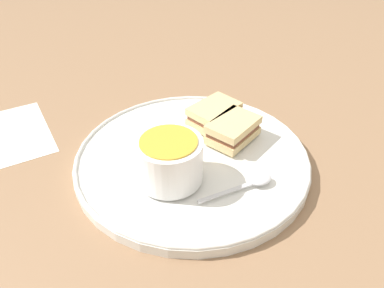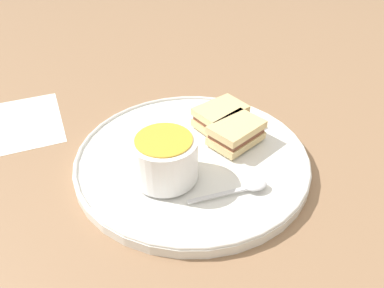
{
  "view_description": "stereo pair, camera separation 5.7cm",
  "coord_description": "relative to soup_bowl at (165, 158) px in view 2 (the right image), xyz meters",
  "views": [
    {
      "loc": [
        -0.45,
        0.11,
        0.38
      ],
      "look_at": [
        0.0,
        0.0,
        0.04
      ],
      "focal_mm": 35.0,
      "sensor_mm": 36.0,
      "label": 1
    },
    {
      "loc": [
        -0.46,
        0.05,
        0.38
      ],
      "look_at": [
        0.0,
        0.0,
        0.04
      ],
      "focal_mm": 35.0,
      "sensor_mm": 36.0,
      "label": 2
    }
  ],
  "objects": [
    {
      "name": "sandwich_half_far",
      "position": [
        0.12,
        -0.1,
        -0.02
      ],
      "size": [
        0.09,
        0.1,
        0.03
      ],
      "rotation": [
        0.0,
        0.0,
        5.27
      ],
      "color": "#DBBC7F",
      "rests_on": "plate"
    },
    {
      "name": "sandwich_half_near",
      "position": [
        0.07,
        -0.12,
        -0.02
      ],
      "size": [
        0.1,
        0.1,
        0.03
      ],
      "rotation": [
        0.0,
        0.0,
        5.37
      ],
      "color": "#DBBC7F",
      "rests_on": "plate"
    },
    {
      "name": "plate",
      "position": [
        0.05,
        -0.04,
        -0.04
      ],
      "size": [
        0.37,
        0.37,
        0.02
      ],
      "color": "white",
      "rests_on": "ground_plane"
    },
    {
      "name": "ground_plane",
      "position": [
        0.05,
        -0.04,
        -0.05
      ],
      "size": [
        2.4,
        2.4,
        0.0
      ],
      "primitive_type": "plane",
      "color": "#8E6B4C"
    },
    {
      "name": "spoon",
      "position": [
        -0.04,
        -0.11,
        -0.03
      ],
      "size": [
        0.04,
        0.12,
        0.01
      ],
      "rotation": [
        0.0,
        0.0,
        11.2
      ],
      "color": "silver",
      "rests_on": "plate"
    },
    {
      "name": "soup_bowl",
      "position": [
        0.0,
        0.0,
        0.0
      ],
      "size": [
        0.09,
        0.09,
        0.07
      ],
      "color": "white",
      "rests_on": "plate"
    }
  ]
}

